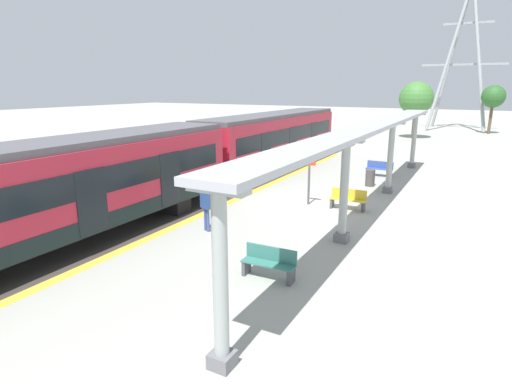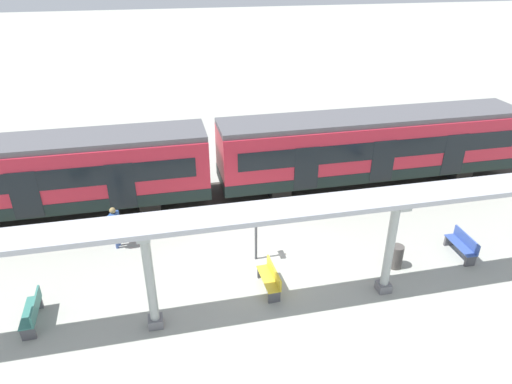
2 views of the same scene
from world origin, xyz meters
name	(u,v)px [view 1 (image 1 of 2)]	position (x,y,z in m)	size (l,w,h in m)	color
ground_plane	(306,203)	(0.00, 0.00, 0.00)	(176.00, 176.00, 0.00)	#9EA196
tactile_edge_strip	(247,195)	(-3.09, 0.00, 0.00)	(0.39, 28.29, 0.01)	gold
trackbed	(216,190)	(-4.89, 0.00, 0.00)	(3.20, 40.29, 0.01)	#38332D
train_near_carriage	(63,192)	(-4.88, -8.56, 1.83)	(2.65, 14.58, 3.48)	#B12133
train_far_carriage	(274,140)	(-4.88, 6.60, 1.83)	(2.65, 14.58, 3.48)	#B12133
canopy_pillar_nearest	(220,280)	(2.84, -11.22, 1.77)	(1.10, 0.44, 3.49)	slate
canopy_pillar_second	(344,191)	(2.84, -3.87, 1.77)	(1.10, 0.44, 3.49)	slate
canopy_pillar_third	(390,157)	(2.84, 3.65, 1.77)	(1.10, 0.44, 3.49)	slate
canopy_pillar_fourth	(414,140)	(2.84, 11.08, 1.77)	(1.10, 0.44, 3.49)	slate
canopy_beam	(375,126)	(2.84, -0.07, 3.57)	(1.20, 23.10, 0.16)	#A8AAB2
bench_near_end	(348,199)	(1.92, -0.04, 0.44)	(1.52, 0.51, 0.86)	gold
bench_mid_platform	(379,169)	(1.58, 7.43, 0.44)	(1.51, 0.48, 0.86)	#36509C
bench_far_end	(269,263)	(1.92, -7.48, 0.44)	(1.51, 0.49, 0.86)	#347268
trash_bin	(370,178)	(1.71, 4.66, 0.44)	(0.48, 0.48, 0.88)	#494542
platform_info_sign	(309,175)	(0.16, -0.15, 1.33)	(0.56, 0.10, 2.20)	#4C4C51
passenger_waiting_near_edge	(206,202)	(-1.77, -5.18, 1.09)	(0.55, 0.40, 1.74)	#3B518A
electricity_pylon	(464,56)	(3.71, 39.49, 8.52)	(9.22, 6.44, 16.80)	#93969B
tree_left_background	(493,97)	(7.21, 35.85, 3.98)	(2.43, 2.43, 5.25)	brown
tree_right_background	(416,99)	(0.48, 27.47, 3.93)	(3.29, 3.29, 5.60)	brown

